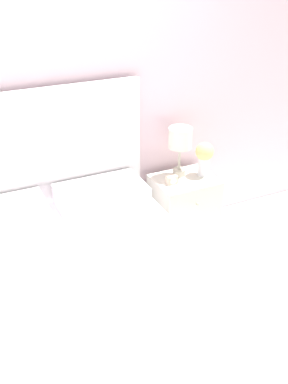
# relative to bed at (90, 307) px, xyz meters

# --- Properties ---
(ground_plane) EXTENTS (12.00, 12.00, 0.00)m
(ground_plane) POSITION_rel_bed_xyz_m (0.00, 0.97, -0.28)
(ground_plane) COLOR silver
(wall_back) EXTENTS (8.00, 0.06, 2.60)m
(wall_back) POSITION_rel_bed_xyz_m (0.00, 1.04, 1.02)
(wall_back) COLOR silver
(wall_back) RESTS_ON ground_plane
(bed) EXTENTS (1.47, 2.11, 1.30)m
(bed) POSITION_rel_bed_xyz_m (0.00, 0.00, 0.00)
(bed) COLOR white
(bed) RESTS_ON ground_plane
(nightstand) EXTENTS (0.47, 0.40, 0.53)m
(nightstand) POSITION_rel_bed_xyz_m (1.04, 0.76, -0.02)
(nightstand) COLOR silver
(nightstand) RESTS_ON ground_plane
(table_lamp) EXTENTS (0.18, 0.18, 0.39)m
(table_lamp) POSITION_rel_bed_xyz_m (1.02, 0.83, 0.53)
(table_lamp) COLOR beige
(table_lamp) RESTS_ON nightstand
(flower_vase) EXTENTS (0.14, 0.14, 0.26)m
(flower_vase) POSITION_rel_bed_xyz_m (1.20, 0.76, 0.41)
(flower_vase) COLOR white
(flower_vase) RESTS_ON nightstand
(alarm_clock) EXTENTS (0.08, 0.06, 0.06)m
(alarm_clock) POSITION_rel_bed_xyz_m (0.91, 0.73, 0.28)
(alarm_clock) COLOR beige
(alarm_clock) RESTS_ON nightstand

